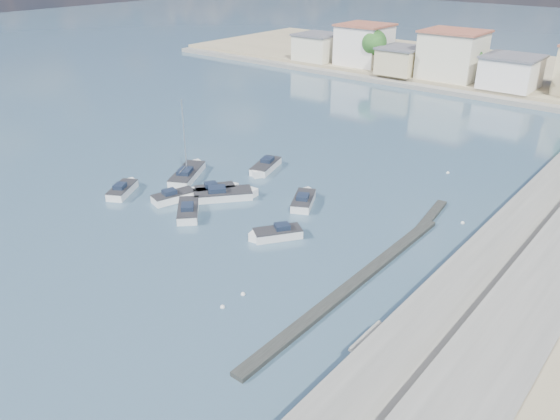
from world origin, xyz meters
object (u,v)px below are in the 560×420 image
(motorboat_g, at_px, (265,167))
(motorboat_h, at_px, (226,195))
(motorboat_a, at_px, (123,190))
(motorboat_f, at_px, (304,200))
(motorboat_b, at_px, (217,190))
(motorboat_d, at_px, (275,234))
(sailboat, at_px, (188,173))
(motorboat_e, at_px, (176,197))
(motorboat_c, at_px, (188,210))

(motorboat_g, height_order, motorboat_h, same)
(motorboat_a, xyz_separation_m, motorboat_f, (16.09, 9.76, -0.00))
(motorboat_b, height_order, motorboat_d, same)
(motorboat_f, distance_m, sailboat, 14.43)
(motorboat_b, distance_m, motorboat_f, 9.26)
(motorboat_e, relative_size, motorboat_h, 0.82)
(sailboat, bearing_deg, motorboat_f, 9.98)
(motorboat_a, bearing_deg, motorboat_f, 31.24)
(motorboat_b, height_order, motorboat_f, same)
(motorboat_h, bearing_deg, sailboat, 168.89)
(motorboat_a, distance_m, motorboat_e, 6.02)
(motorboat_g, bearing_deg, motorboat_f, -26.08)
(motorboat_b, relative_size, motorboat_c, 0.92)
(motorboat_d, xyz_separation_m, motorboat_g, (-11.18, 11.63, 0.00))
(motorboat_a, height_order, sailboat, sailboat)
(sailboat, bearing_deg, motorboat_e, -53.43)
(motorboat_a, distance_m, motorboat_h, 10.84)
(motorboat_h, relative_size, sailboat, 0.66)
(motorboat_a, xyz_separation_m, sailboat, (1.88, 7.26, 0.03))
(motorboat_f, relative_size, motorboat_g, 0.87)
(motorboat_d, distance_m, motorboat_g, 16.13)
(motorboat_b, xyz_separation_m, motorboat_d, (10.83, -3.64, -0.00))
(motorboat_e, bearing_deg, motorboat_d, 0.80)
(motorboat_a, bearing_deg, motorboat_h, 32.58)
(motorboat_d, xyz_separation_m, motorboat_e, (-12.85, -0.18, 0.00))
(motorboat_c, relative_size, motorboat_h, 0.80)
(motorboat_f, xyz_separation_m, sailboat, (-14.21, -2.50, 0.03))
(motorboat_c, bearing_deg, motorboat_a, -173.46)
(motorboat_c, height_order, motorboat_e, same)
(motorboat_b, distance_m, motorboat_g, 7.99)
(motorboat_e, bearing_deg, motorboat_h, 44.85)
(motorboat_e, relative_size, sailboat, 0.54)
(motorboat_b, height_order, motorboat_e, same)
(motorboat_e, xyz_separation_m, sailboat, (-3.69, 4.97, 0.03))
(motorboat_d, distance_m, motorboat_f, 7.65)
(motorboat_f, bearing_deg, motorboat_b, -156.77)
(motorboat_a, relative_size, motorboat_f, 0.94)
(motorboat_a, bearing_deg, motorboat_g, 62.82)
(motorboat_b, relative_size, motorboat_g, 0.77)
(motorboat_a, distance_m, sailboat, 7.50)
(motorboat_c, bearing_deg, motorboat_e, 158.51)
(motorboat_b, relative_size, motorboat_f, 0.89)
(motorboat_e, height_order, motorboat_h, same)
(motorboat_d, height_order, motorboat_e, same)
(motorboat_g, bearing_deg, motorboat_b, -87.50)
(motorboat_h, bearing_deg, motorboat_g, 102.93)
(motorboat_f, bearing_deg, motorboat_c, -129.75)
(motorboat_e, distance_m, motorboat_g, 11.93)
(motorboat_d, xyz_separation_m, sailboat, (-16.54, 4.79, 0.03))
(motorboat_d, bearing_deg, motorboat_g, 133.86)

